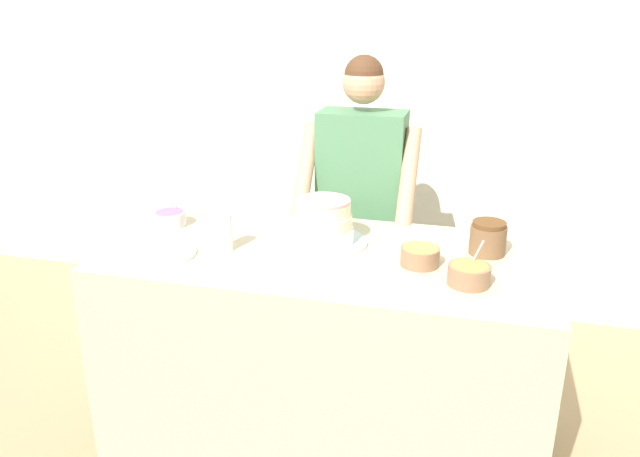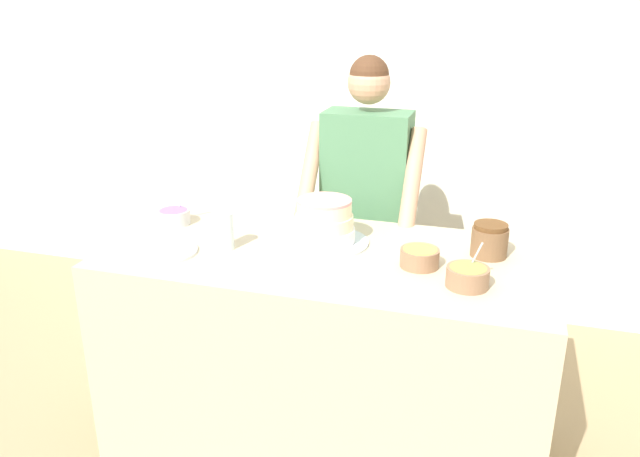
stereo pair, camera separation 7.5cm
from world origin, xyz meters
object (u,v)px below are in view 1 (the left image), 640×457
at_px(frosting_bowl_olive, 469,274).
at_px(ceramic_plate, 161,253).
at_px(person_baker, 361,194).
at_px(stoneware_jar, 488,238).
at_px(frosting_bowl_yellow, 420,255).
at_px(frosting_bowl_purple, 170,218).
at_px(drinking_glass, 224,232).
at_px(cake, 323,224).

distance_m(frosting_bowl_olive, ceramic_plate, 1.13).
bearing_deg(person_baker, stoneware_jar, -40.27).
relative_size(person_baker, frosting_bowl_yellow, 11.27).
xyz_separation_m(frosting_bowl_purple, frosting_bowl_yellow, (1.07, -0.15, 0.00)).
bearing_deg(ceramic_plate, person_baker, 53.79).
bearing_deg(stoneware_jar, drinking_glass, -167.26).
bearing_deg(frosting_bowl_yellow, frosting_bowl_purple, 172.05).
relative_size(frosting_bowl_yellow, drinking_glass, 0.96).
xyz_separation_m(frosting_bowl_purple, stoneware_jar, (1.31, 0.02, 0.03)).
relative_size(cake, frosting_bowl_purple, 2.37).
bearing_deg(drinking_glass, cake, 25.47).
height_order(frosting_bowl_yellow, drinking_glass, drinking_glass).
bearing_deg(cake, stoneware_jar, 4.97).
bearing_deg(ceramic_plate, cake, 25.94).
distance_m(person_baker, frosting_bowl_olive, 0.95).
bearing_deg(drinking_glass, person_baker, 61.50).
bearing_deg(stoneware_jar, frosting_bowl_olive, -100.87).
relative_size(frosting_bowl_yellow, ceramic_plate, 0.53).
xyz_separation_m(frosting_bowl_olive, drinking_glass, (-0.92, 0.07, 0.03)).
bearing_deg(cake, frosting_bowl_yellow, -16.83).
bearing_deg(cake, frosting_bowl_purple, 177.39).
height_order(frosting_bowl_olive, ceramic_plate, frosting_bowl_olive).
bearing_deg(ceramic_plate, stoneware_jar, 15.43).
distance_m(person_baker, frosting_bowl_purple, 0.89).
bearing_deg(drinking_glass, frosting_bowl_yellow, 3.66).
xyz_separation_m(cake, frosting_bowl_yellow, (0.39, -0.12, -0.04)).
height_order(frosting_bowl_purple, drinking_glass, frosting_bowl_purple).
height_order(ceramic_plate, stoneware_jar, stoneware_jar).
xyz_separation_m(frosting_bowl_yellow, stoneware_jar, (0.23, 0.17, 0.03)).
distance_m(ceramic_plate, stoneware_jar, 1.23).
height_order(person_baker, stoneware_jar, person_baker).
relative_size(ceramic_plate, stoneware_jar, 1.96).
xyz_separation_m(frosting_bowl_purple, drinking_glass, (0.33, -0.20, 0.04)).
height_order(frosting_bowl_purple, stoneware_jar, frosting_bowl_purple).
distance_m(person_baker, drinking_glass, 0.82).
xyz_separation_m(ceramic_plate, stoneware_jar, (1.19, 0.33, 0.06)).
height_order(frosting_bowl_purple, frosting_bowl_yellow, frosting_bowl_purple).
height_order(person_baker, ceramic_plate, person_baker).
bearing_deg(frosting_bowl_purple, stoneware_jar, 1.03).
distance_m(cake, frosting_bowl_olive, 0.62).
bearing_deg(frosting_bowl_olive, frosting_bowl_yellow, 145.68).
relative_size(frosting_bowl_purple, ceramic_plate, 0.56).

